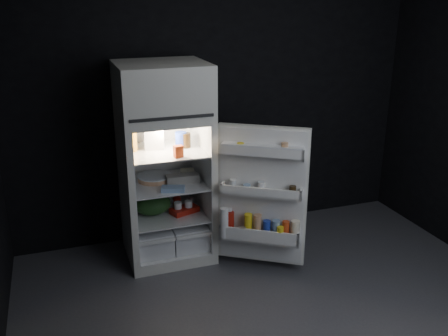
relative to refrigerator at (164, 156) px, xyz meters
name	(u,v)px	position (x,y,z in m)	size (l,w,h in m)	color
floor	(288,320)	(0.62, -1.32, -0.96)	(4.00, 3.40, 0.00)	#4B4B50
wall_back	(217,99)	(0.62, 0.38, 0.39)	(4.00, 0.00, 2.70)	black
refrigerator	(164,156)	(0.00, 0.00, 0.00)	(0.76, 0.71, 1.78)	white
fridge_door	(261,199)	(0.69, -0.58, -0.28)	(0.71, 0.55, 1.22)	white
milk_jug	(154,135)	(-0.07, 0.05, 0.19)	(0.17, 0.17, 0.24)	white
mayo_jar	(181,140)	(0.15, -0.01, 0.14)	(0.10, 0.10, 0.14)	#1F39AB
jam_jar	(186,140)	(0.19, -0.03, 0.14)	(0.09, 0.09, 0.13)	black
amber_bottle	(132,139)	(-0.28, 0.02, 0.18)	(0.09, 0.09, 0.22)	#C2821F
small_carton	(178,151)	(0.06, -0.27, 0.12)	(0.07, 0.06, 0.10)	#D24318
egg_carton	(183,178)	(0.14, -0.09, -0.19)	(0.29, 0.11, 0.07)	gray
pie	(155,178)	(-0.09, 0.03, -0.21)	(0.30, 0.30, 0.04)	tan
flat_package	(173,189)	(0.01, -0.27, -0.21)	(0.20, 0.10, 0.04)	#7B9BBF
wrapped_pkg	(187,172)	(0.23, 0.08, -0.20)	(0.13, 0.11, 0.05)	#EDE2C2
produce_bag	(153,204)	(-0.13, -0.02, -0.43)	(0.33, 0.28, 0.20)	#193815
yogurt_tray	(184,210)	(0.15, -0.09, -0.50)	(0.25, 0.14, 0.05)	#A0180D
small_can_red	(177,201)	(0.12, 0.08, -0.48)	(0.07, 0.07, 0.09)	#A0180D
small_can_silver	(191,200)	(0.25, 0.05, -0.48)	(0.06, 0.06, 0.09)	silver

